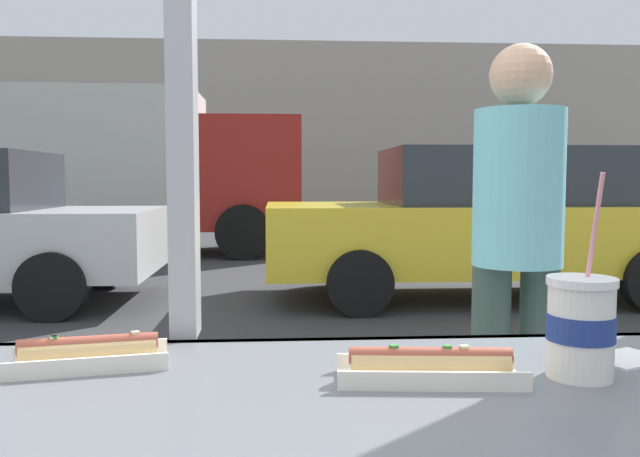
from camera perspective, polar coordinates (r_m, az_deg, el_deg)
ground_plane at (r=9.26m, az=-4.83°, el=-3.76°), size 60.00×60.00×0.00m
building_facade_far at (r=23.00m, az=-4.24°, el=8.56°), size 28.00×1.20×5.99m
soda_cup_left at (r=1.06m, az=21.91°, el=-7.92°), size 0.10×0.10×0.31m
hotdog_tray_near at (r=0.99m, az=9.62°, el=-11.81°), size 0.28×0.12×0.05m
hotdog_tray_far at (r=1.11m, az=-19.57°, el=-10.28°), size 0.26×0.14×0.05m
napkin_wrapper at (r=1.21m, az=25.33°, el=-10.28°), size 0.15×0.13×0.00m
parked_car_yellow at (r=7.33m, az=14.36°, el=0.59°), size 4.68×1.96×1.64m
box_truck at (r=11.99m, az=-18.95°, el=5.30°), size 6.80×2.44×2.81m
pedestrian at (r=2.45m, az=16.90°, el=-0.95°), size 0.32×0.32×1.63m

